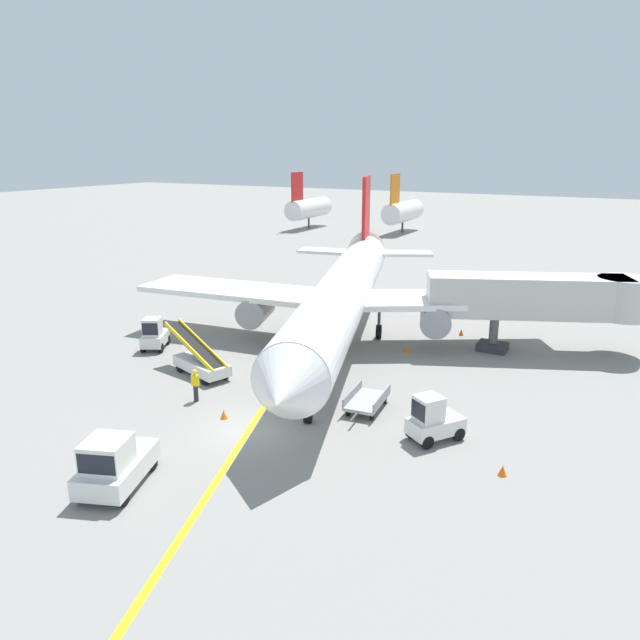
{
  "coord_description": "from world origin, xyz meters",
  "views": [
    {
      "loc": [
        14.67,
        -20.42,
        12.36
      ],
      "look_at": [
        -1.72,
        9.88,
        2.5
      ],
      "focal_mm": 33.92,
      "sensor_mm": 36.0,
      "label": 1
    }
  ],
  "objects_px": {
    "airliner": "(344,293)",
    "safety_cone_tail_area": "(224,414)",
    "safety_cone_nose_left": "(406,349)",
    "safety_cone_wingtip_right": "(503,471)",
    "safety_cone_wingtip_left": "(461,332)",
    "safety_cone_nose_right": "(182,335)",
    "belt_loader_forward_hold": "(201,362)",
    "baggage_tug_by_cargo_door": "(433,420)",
    "baggage_tug_near_wing": "(154,335)",
    "pushback_tug": "(114,464)",
    "baggage_cart_loaded": "(367,401)",
    "jet_bridge": "(549,297)",
    "ground_crew_marshaller": "(195,384)"
  },
  "relations": [
    {
      "from": "airliner",
      "to": "safety_cone_nose_right",
      "type": "height_order",
      "value": "airliner"
    },
    {
      "from": "belt_loader_forward_hold",
      "to": "safety_cone_wingtip_left",
      "type": "bearing_deg",
      "value": 52.81
    },
    {
      "from": "airliner",
      "to": "pushback_tug",
      "type": "distance_m",
      "value": 19.89
    },
    {
      "from": "pushback_tug",
      "to": "baggage_tug_by_cargo_door",
      "type": "relative_size",
      "value": 1.49
    },
    {
      "from": "safety_cone_wingtip_left",
      "to": "safety_cone_nose_left",
      "type": "bearing_deg",
      "value": -111.18
    },
    {
      "from": "baggage_tug_near_wing",
      "to": "safety_cone_nose_right",
      "type": "height_order",
      "value": "baggage_tug_near_wing"
    },
    {
      "from": "pushback_tug",
      "to": "belt_loader_forward_hold",
      "type": "relative_size",
      "value": 0.79
    },
    {
      "from": "safety_cone_tail_area",
      "to": "belt_loader_forward_hold",
      "type": "bearing_deg",
      "value": 139.05
    },
    {
      "from": "safety_cone_nose_left",
      "to": "safety_cone_wingtip_left",
      "type": "distance_m",
      "value": 5.57
    },
    {
      "from": "belt_loader_forward_hold",
      "to": "baggage_cart_loaded",
      "type": "xyz_separation_m",
      "value": [
        10.16,
        0.15,
        -0.31
      ]
    },
    {
      "from": "airliner",
      "to": "safety_cone_tail_area",
      "type": "height_order",
      "value": "airliner"
    },
    {
      "from": "airliner",
      "to": "safety_cone_nose_left",
      "type": "relative_size",
      "value": 78.17
    },
    {
      "from": "baggage_tug_near_wing",
      "to": "baggage_cart_loaded",
      "type": "height_order",
      "value": "baggage_tug_near_wing"
    },
    {
      "from": "baggage_cart_loaded",
      "to": "safety_cone_nose_left",
      "type": "bearing_deg",
      "value": 98.3
    },
    {
      "from": "pushback_tug",
      "to": "safety_cone_tail_area",
      "type": "relative_size",
      "value": 9.17
    },
    {
      "from": "baggage_tug_by_cargo_door",
      "to": "belt_loader_forward_hold",
      "type": "relative_size",
      "value": 0.53
    },
    {
      "from": "pushback_tug",
      "to": "baggage_tug_near_wing",
      "type": "height_order",
      "value": "pushback_tug"
    },
    {
      "from": "baggage_tug_by_cargo_door",
      "to": "belt_loader_forward_hold",
      "type": "height_order",
      "value": "belt_loader_forward_hold"
    },
    {
      "from": "safety_cone_nose_right",
      "to": "baggage_tug_near_wing",
      "type": "bearing_deg",
      "value": -88.48
    },
    {
      "from": "pushback_tug",
      "to": "baggage_tug_by_cargo_door",
      "type": "distance_m",
      "value": 13.19
    },
    {
      "from": "baggage_cart_loaded",
      "to": "safety_cone_nose_right",
      "type": "height_order",
      "value": "baggage_cart_loaded"
    },
    {
      "from": "belt_loader_forward_hold",
      "to": "safety_cone_nose_left",
      "type": "relative_size",
      "value": 11.68
    },
    {
      "from": "safety_cone_wingtip_left",
      "to": "safety_cone_wingtip_right",
      "type": "bearing_deg",
      "value": -69.41
    },
    {
      "from": "safety_cone_nose_left",
      "to": "safety_cone_wingtip_right",
      "type": "distance_m",
      "value": 14.82
    },
    {
      "from": "belt_loader_forward_hold",
      "to": "safety_cone_wingtip_right",
      "type": "relative_size",
      "value": 11.68
    },
    {
      "from": "safety_cone_wingtip_right",
      "to": "baggage_cart_loaded",
      "type": "bearing_deg",
      "value": 156.4
    },
    {
      "from": "belt_loader_forward_hold",
      "to": "baggage_cart_loaded",
      "type": "distance_m",
      "value": 10.16
    },
    {
      "from": "safety_cone_nose_left",
      "to": "safety_cone_wingtip_right",
      "type": "xyz_separation_m",
      "value": [
        8.52,
        -12.12,
        0.0
      ]
    },
    {
      "from": "baggage_tug_near_wing",
      "to": "belt_loader_forward_hold",
      "type": "height_order",
      "value": "belt_loader_forward_hold"
    },
    {
      "from": "baggage_cart_loaded",
      "to": "safety_cone_nose_left",
      "type": "relative_size",
      "value": 8.68
    },
    {
      "from": "safety_cone_wingtip_right",
      "to": "safety_cone_tail_area",
      "type": "bearing_deg",
      "value": -175.44
    },
    {
      "from": "safety_cone_nose_right",
      "to": "safety_cone_tail_area",
      "type": "distance_m",
      "value": 13.5
    },
    {
      "from": "baggage_tug_by_cargo_door",
      "to": "safety_cone_wingtip_left",
      "type": "xyz_separation_m",
      "value": [
        -3.12,
        15.72,
        -0.71
      ]
    },
    {
      "from": "belt_loader_forward_hold",
      "to": "baggage_cart_loaded",
      "type": "relative_size",
      "value": 1.34
    },
    {
      "from": "safety_cone_wingtip_right",
      "to": "baggage_tug_by_cargo_door",
      "type": "bearing_deg",
      "value": 154.74
    },
    {
      "from": "baggage_tug_near_wing",
      "to": "safety_cone_wingtip_left",
      "type": "height_order",
      "value": "baggage_tug_near_wing"
    },
    {
      "from": "belt_loader_forward_hold",
      "to": "ground_crew_marshaller",
      "type": "relative_size",
      "value": 3.02
    },
    {
      "from": "baggage_tug_near_wing",
      "to": "belt_loader_forward_hold",
      "type": "xyz_separation_m",
      "value": [
        5.51,
        -2.21,
        -0.15
      ]
    },
    {
      "from": "jet_bridge",
      "to": "baggage_tug_by_cargo_door",
      "type": "xyz_separation_m",
      "value": [
        -2.39,
        -14.74,
        -2.62
      ]
    },
    {
      "from": "safety_cone_nose_right",
      "to": "safety_cone_tail_area",
      "type": "relative_size",
      "value": 1.0
    },
    {
      "from": "baggage_tug_by_cargo_door",
      "to": "baggage_cart_loaded",
      "type": "relative_size",
      "value": 0.71
    },
    {
      "from": "safety_cone_wingtip_left",
      "to": "safety_cone_tail_area",
      "type": "height_order",
      "value": "same"
    },
    {
      "from": "safety_cone_wingtip_right",
      "to": "jet_bridge",
      "type": "bearing_deg",
      "value": 93.49
    },
    {
      "from": "safety_cone_wingtip_right",
      "to": "safety_cone_tail_area",
      "type": "distance_m",
      "value": 12.78
    },
    {
      "from": "pushback_tug",
      "to": "baggage_tug_near_wing",
      "type": "distance_m",
      "value": 16.59
    },
    {
      "from": "airliner",
      "to": "safety_cone_nose_right",
      "type": "bearing_deg",
      "value": -157.88
    },
    {
      "from": "safety_cone_tail_area",
      "to": "safety_cone_nose_left",
      "type": "bearing_deg",
      "value": 72.21
    },
    {
      "from": "baggage_tug_by_cargo_door",
      "to": "safety_cone_wingtip_right",
      "type": "xyz_separation_m",
      "value": [
        3.38,
        -1.6,
        -0.71
      ]
    },
    {
      "from": "airliner",
      "to": "safety_cone_wingtip_right",
      "type": "relative_size",
      "value": 78.17
    },
    {
      "from": "pushback_tug",
      "to": "baggage_cart_loaded",
      "type": "height_order",
      "value": "pushback_tug"
    }
  ]
}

